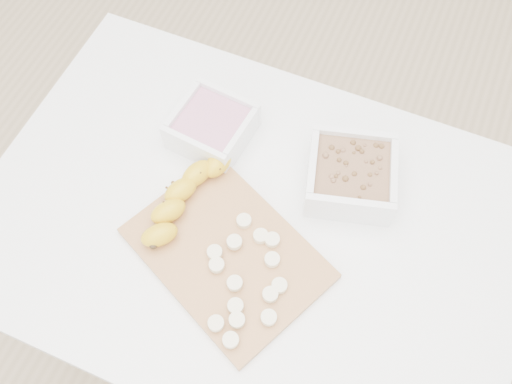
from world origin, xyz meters
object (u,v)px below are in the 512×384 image
at_px(table, 250,241).
at_px(banana, 184,198).
at_px(bowl_granola, 351,175).
at_px(bowl_yogurt, 212,126).
at_px(cutting_board, 227,253).

bearing_deg(table, banana, -170.63).
bearing_deg(bowl_granola, bowl_yogurt, 179.89).
relative_size(table, banana, 4.35).
bearing_deg(cutting_board, bowl_granola, 55.23).
distance_m(table, bowl_yogurt, 0.24).
bearing_deg(bowl_yogurt, cutting_board, -59.22).
distance_m(table, cutting_board, 0.13).
bearing_deg(cutting_board, table, 82.70).
relative_size(table, cutting_board, 3.01).
bearing_deg(bowl_granola, banana, -148.33).
relative_size(bowl_yogurt, bowl_granola, 0.79).
distance_m(bowl_yogurt, bowl_granola, 0.28).
distance_m(table, banana, 0.18).
distance_m(bowl_yogurt, cutting_board, 0.26).
bearing_deg(banana, cutting_board, -5.06).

